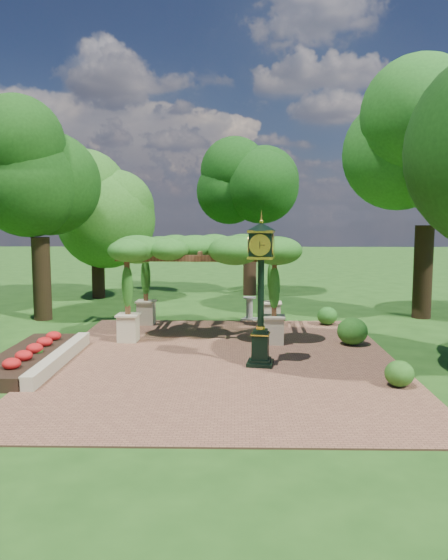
{
  "coord_description": "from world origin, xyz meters",
  "views": [
    {
      "loc": [
        0.35,
        -14.42,
        4.19
      ],
      "look_at": [
        0.0,
        2.5,
        2.2
      ],
      "focal_mm": 35.0,
      "sensor_mm": 36.0,
      "label": 1
    }
  ],
  "objects": [
    {
      "name": "shrub_front",
      "position": [
        4.37,
        -1.37,
        0.36
      ],
      "size": [
        0.76,
        0.76,
        0.64
      ],
      "primitive_type": "ellipsoid",
      "rotation": [
        0.0,
        0.0,
        -0.07
      ],
      "color": "#295D1A",
      "rests_on": "brick_plaza"
    },
    {
      "name": "pergola",
      "position": [
        -0.73,
        4.66,
        2.89
      ],
      "size": [
        5.75,
        3.76,
        3.52
      ],
      "rotation": [
        0.0,
        0.0,
        -0.04
      ],
      "color": "beige",
      "rests_on": "brick_plaza"
    },
    {
      "name": "tree_north",
      "position": [
        1.12,
        14.44,
        5.5
      ],
      "size": [
        3.99,
        3.99,
        8.04
      ],
      "color": "#352015",
      "rests_on": "ground"
    },
    {
      "name": "flower_bed",
      "position": [
        -5.5,
        0.5,
        0.18
      ],
      "size": [
        1.5,
        5.0,
        0.36
      ],
      "primitive_type": "cube",
      "color": "red",
      "rests_on": "ground"
    },
    {
      "name": "shrub_mid",
      "position": [
        4.15,
        2.99,
        0.48
      ],
      "size": [
        1.08,
        1.08,
        0.88
      ],
      "primitive_type": "ellipsoid",
      "rotation": [
        0.0,
        0.0,
        -0.11
      ],
      "color": "#235919",
      "rests_on": "brick_plaza"
    },
    {
      "name": "tree_west_near",
      "position": [
        -7.46,
        7.27,
        5.9
      ],
      "size": [
        4.13,
        4.13,
        8.62
      ],
      "color": "#2F2213",
      "rests_on": "ground"
    },
    {
      "name": "border_wall",
      "position": [
        -4.6,
        0.5,
        0.2
      ],
      "size": [
        0.35,
        5.0,
        0.4
      ],
      "primitive_type": "cube",
      "color": "#C6B793",
      "rests_on": "ground"
    },
    {
      "name": "pedestal_clock",
      "position": [
        1.06,
        0.49,
        2.43
      ],
      "size": [
        0.92,
        0.92,
        4.06
      ],
      "rotation": [
        0.0,
        0.0,
        -0.16
      ],
      "color": "black",
      "rests_on": "brick_plaza"
    },
    {
      "name": "ground",
      "position": [
        0.0,
        0.0,
        0.0
      ],
      "size": [
        120.0,
        120.0,
        0.0
      ],
      "primitive_type": "plane",
      "color": "#1E4714",
      "rests_on": "ground"
    },
    {
      "name": "sundial",
      "position": [
        0.92,
        7.26,
        0.42
      ],
      "size": [
        0.69,
        0.69,
        0.95
      ],
      "rotation": [
        0.0,
        0.0,
        -0.41
      ],
      "color": "gray",
      "rests_on": "ground"
    },
    {
      "name": "brick_plaza",
      "position": [
        0.0,
        1.0,
        0.02
      ],
      "size": [
        10.0,
        12.0,
        0.04
      ],
      "primitive_type": "cube",
      "color": "brown",
      "rests_on": "ground"
    },
    {
      "name": "tree_east_far",
      "position": [
        8.05,
        7.99,
        6.73
      ],
      "size": [
        4.45,
        4.45,
        9.83
      ],
      "color": "black",
      "rests_on": "ground"
    },
    {
      "name": "tree_west_far",
      "position": [
        -6.67,
        13.2,
        4.83
      ],
      "size": [
        4.41,
        4.41,
        7.03
      ],
      "color": "black",
      "rests_on": "ground"
    },
    {
      "name": "shrub_back",
      "position": [
        3.88,
        6.25,
        0.38
      ],
      "size": [
        0.92,
        0.92,
        0.69
      ],
      "primitive_type": "ellipsoid",
      "rotation": [
        0.0,
        0.0,
        -0.23
      ],
      "color": "#205819",
      "rests_on": "brick_plaza"
    }
  ]
}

